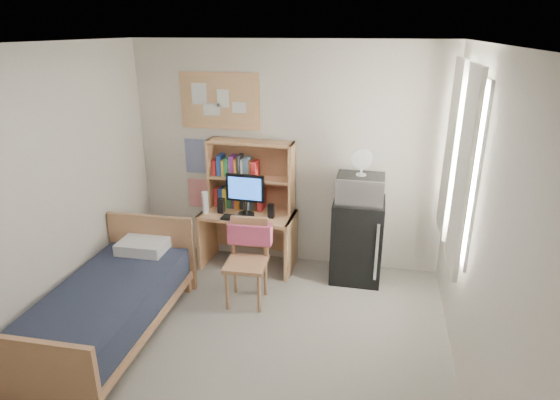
% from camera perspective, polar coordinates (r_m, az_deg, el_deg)
% --- Properties ---
extents(floor, '(3.60, 4.20, 0.02)m').
position_cam_1_polar(floor, '(4.21, -5.32, -20.00)').
color(floor, gray).
rests_on(floor, ground).
extents(ceiling, '(3.60, 4.20, 0.02)m').
position_cam_1_polar(ceiling, '(3.22, -6.89, 18.25)').
color(ceiling, silver).
rests_on(ceiling, wall_back).
extents(wall_back, '(3.60, 0.04, 2.60)m').
position_cam_1_polar(wall_back, '(5.43, 0.80, 5.28)').
color(wall_back, beige).
rests_on(wall_back, floor).
extents(wall_left, '(0.04, 4.20, 2.60)m').
position_cam_1_polar(wall_left, '(4.39, -28.97, -1.04)').
color(wall_left, beige).
rests_on(wall_left, floor).
extents(wall_right, '(0.04, 4.20, 2.60)m').
position_cam_1_polar(wall_right, '(3.44, 23.99, -5.71)').
color(wall_right, beige).
rests_on(wall_right, floor).
extents(window_unit, '(0.10, 1.40, 1.70)m').
position_cam_1_polar(window_unit, '(4.45, 21.11, 4.50)').
color(window_unit, white).
rests_on(window_unit, wall_right).
extents(curtain_left, '(0.04, 0.55, 1.70)m').
position_cam_1_polar(curtain_left, '(4.06, 21.45, 3.04)').
color(curtain_left, white).
rests_on(curtain_left, wall_right).
extents(curtain_right, '(0.04, 0.55, 1.70)m').
position_cam_1_polar(curtain_right, '(4.83, 20.12, 5.79)').
color(curtain_right, white).
rests_on(curtain_right, wall_right).
extents(bulletin_board, '(0.94, 0.03, 0.64)m').
position_cam_1_polar(bulletin_board, '(5.50, -7.37, 11.89)').
color(bulletin_board, tan).
rests_on(bulletin_board, wall_back).
extents(poster_wave, '(0.30, 0.01, 0.42)m').
position_cam_1_polar(poster_wave, '(5.75, -10.08, 5.29)').
color(poster_wave, navy).
rests_on(poster_wave, wall_back).
extents(poster_japan, '(0.28, 0.01, 0.36)m').
position_cam_1_polar(poster_japan, '(5.89, -9.80, 0.87)').
color(poster_japan, red).
rests_on(poster_japan, wall_back).
extents(desk, '(1.11, 0.59, 0.68)m').
position_cam_1_polar(desk, '(5.58, -3.89, -4.86)').
color(desk, tan).
rests_on(desk, floor).
extents(desk_chair, '(0.47, 0.47, 0.90)m').
position_cam_1_polar(desk_chair, '(4.82, -4.15, -7.74)').
color(desk_chair, tan).
rests_on(desk_chair, floor).
extents(mini_fridge, '(0.55, 0.55, 0.94)m').
position_cam_1_polar(mini_fridge, '(5.34, 9.38, -4.76)').
color(mini_fridge, black).
rests_on(mini_fridge, floor).
extents(bed, '(0.96, 1.87, 0.51)m').
position_cam_1_polar(bed, '(4.68, -20.19, -12.72)').
color(bed, black).
rests_on(bed, floor).
extents(hutch, '(1.02, 0.30, 0.82)m').
position_cam_1_polar(hutch, '(5.44, -3.57, 2.97)').
color(hutch, tan).
rests_on(hutch, desk).
extents(monitor, '(0.45, 0.06, 0.47)m').
position_cam_1_polar(monitor, '(5.31, -4.24, 0.52)').
color(monitor, black).
rests_on(monitor, desk).
extents(keyboard, '(0.47, 0.17, 0.02)m').
position_cam_1_polar(keyboard, '(5.27, -4.66, -2.29)').
color(keyboard, black).
rests_on(keyboard, desk).
extents(speaker_left, '(0.08, 0.08, 0.17)m').
position_cam_1_polar(speaker_left, '(5.46, -7.18, -0.69)').
color(speaker_left, black).
rests_on(speaker_left, desk).
extents(speaker_right, '(0.07, 0.07, 0.16)m').
position_cam_1_polar(speaker_right, '(5.28, -1.11, -1.36)').
color(speaker_right, black).
rests_on(speaker_right, desk).
extents(water_bottle, '(0.08, 0.08, 0.25)m').
position_cam_1_polar(water_bottle, '(5.48, -9.10, -0.27)').
color(water_bottle, white).
rests_on(water_bottle, desk).
extents(hoodie, '(0.46, 0.16, 0.22)m').
position_cam_1_polar(hoodie, '(4.88, -3.68, -4.10)').
color(hoodie, '#E0557C').
rests_on(hoodie, desk_chair).
extents(microwave, '(0.50, 0.38, 0.29)m').
position_cam_1_polar(microwave, '(5.10, 9.76, 1.42)').
color(microwave, silver).
rests_on(microwave, mini_fridge).
extents(desk_fan, '(0.22, 0.22, 0.27)m').
position_cam_1_polar(desk_fan, '(5.02, 9.95, 4.46)').
color(desk_fan, white).
rests_on(desk_fan, microwave).
extents(pillow, '(0.49, 0.35, 0.12)m').
position_cam_1_polar(pillow, '(5.10, -16.40, -5.43)').
color(pillow, white).
rests_on(pillow, bed).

